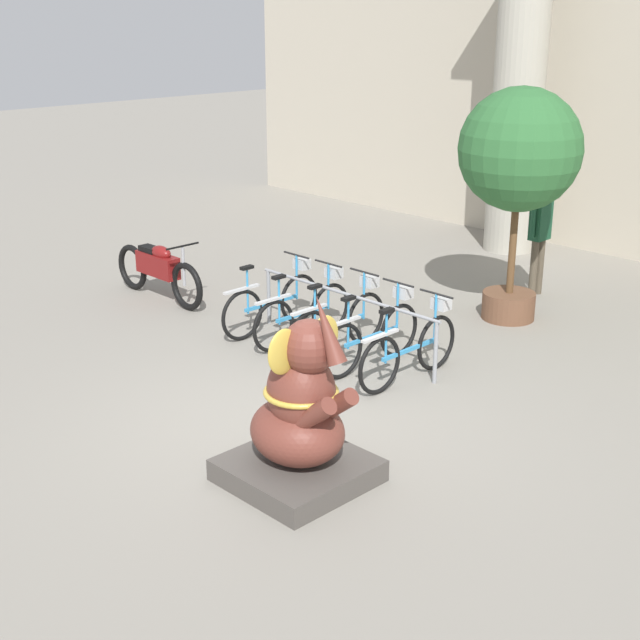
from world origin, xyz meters
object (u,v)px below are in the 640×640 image
bicycle_1 (305,312)px  bicycle_3 (373,335)px  potted_tree (519,157)px  bicycle_0 (273,301)px  bicycle_2 (340,322)px  person_pedestrian (540,226)px  bicycle_4 (411,348)px  elephant_statue (301,420)px  motorcycle (159,269)px

bicycle_1 → bicycle_3: 1.19m
bicycle_3 → potted_tree: bearing=87.0°
bicycle_0 → bicycle_2: 1.19m
potted_tree → bicycle_1: bearing=-116.8°
person_pedestrian → potted_tree: (0.33, -1.20, 1.18)m
bicycle_1 → bicycle_4: bearing=-0.4°
bicycle_0 → bicycle_3: bearing=0.4°
bicycle_0 → elephant_statue: (3.20, -2.51, 0.23)m
bicycle_4 → elephant_statue: (0.83, -2.51, 0.23)m
elephant_statue → potted_tree: potted_tree is taller
elephant_statue → potted_tree: 5.55m
bicycle_4 → motorcycle: bearing=-175.9°
bicycle_0 → person_pedestrian: bearing=67.5°
bicycle_2 → motorcycle: bicycle_2 is taller
bicycle_3 → motorcycle: (-3.95, -0.34, 0.06)m
bicycle_4 → potted_tree: 3.25m
bicycle_1 → elephant_statue: 3.64m
bicycle_1 → person_pedestrian: (0.99, 3.82, 0.65)m
bicycle_1 → bicycle_2: (0.59, 0.04, 0.00)m
elephant_statue → potted_tree: bearing=104.0°
bicycle_1 → elephant_statue: bearing=-44.1°
bicycle_0 → bicycle_3: same height
bicycle_0 → person_pedestrian: 4.20m
potted_tree → person_pedestrian: bearing=105.6°
bicycle_1 → bicycle_4: same height
bicycle_0 → bicycle_2: bearing=2.6°
bicycle_3 → bicycle_4: same height
bicycle_4 → potted_tree: bearing=99.8°
elephant_statue → potted_tree: size_ratio=0.59×
bicycle_3 → person_pedestrian: 3.88m
person_pedestrian → bicycle_4: bearing=-78.4°
bicycle_2 → bicycle_3: same height
bicycle_2 → bicycle_1: bearing=-175.9°
bicycle_3 → person_pedestrian: size_ratio=0.96×
bicycle_3 → elephant_statue: elephant_statue is taller
bicycle_3 → motorcycle: size_ratio=0.81×
bicycle_3 → elephant_statue: bearing=-60.7°
bicycle_2 → motorcycle: (-3.36, -0.38, 0.06)m
elephant_statue → person_pedestrian: elephant_statue is taller
bicycle_1 → motorcycle: bearing=-173.1°
motorcycle → person_pedestrian: (3.76, 4.16, 0.59)m
motorcycle → potted_tree: 5.35m
bicycle_1 → potted_tree: size_ratio=0.53×
bicycle_4 → potted_tree: size_ratio=0.53×
bicycle_2 → bicycle_3: 0.60m
bicycle_4 → motorcycle: size_ratio=0.81×
bicycle_0 → bicycle_4: same height
bicycle_0 → potted_tree: (1.92, 2.64, 1.84)m
bicycle_4 → bicycle_2: bearing=177.4°
potted_tree → bicycle_3: bearing=-93.0°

